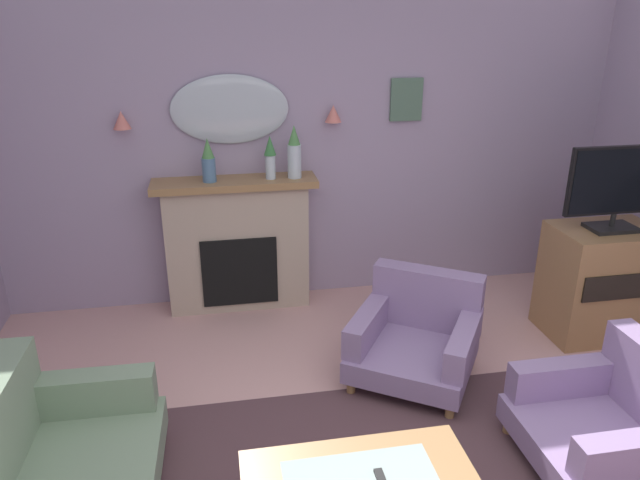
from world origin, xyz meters
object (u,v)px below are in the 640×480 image
mantel_vase_centre (294,153)px  framed_picture (406,100)px  wall_sconce_left (121,120)px  tv_flatscreen (620,186)px  wall_mirror (230,110)px  armchair_in_corner (613,420)px  mantel_vase_right (270,155)px  tv_cabinet (599,282)px  fireplace (238,246)px  mantel_vase_left (208,161)px  wall_sconce_right (333,114)px  armchair_by_coffee_table (417,335)px

mantel_vase_centre → framed_picture: size_ratio=1.22×
mantel_vase_centre → wall_sconce_left: bearing=174.9°
framed_picture → tv_flatscreen: (1.30, -1.16, -0.50)m
wall_mirror → armchair_in_corner: size_ratio=1.17×
mantel_vase_right → wall_mirror: (-0.30, 0.17, 0.35)m
mantel_vase_centre → tv_cabinet: mantel_vase_centre is taller
fireplace → tv_flatscreen: (2.80, -1.01, 0.68)m
mantel_vase_left → wall_mirror: 0.46m
framed_picture → armchair_in_corner: framed_picture is taller
wall_sconce_right → tv_cabinet: size_ratio=0.16×
mantel_vase_centre → fireplace: bearing=176.8°
wall_sconce_right → armchair_by_coffee_table: 1.96m
wall_mirror → tv_flatscreen: (2.80, -1.15, -0.46)m
wall_sconce_left → tv_cabinet: size_ratio=0.16×
fireplace → wall_mirror: 1.15m
mantel_vase_left → tv_cabinet: 3.27m
mantel_vase_left → framed_picture: (1.70, 0.18, 0.42)m
mantel_vase_right → wall_sconce_right: 0.64m
armchair_by_coffee_table → mantel_vase_right: bearing=125.6°
wall_sconce_right → mantel_vase_left: bearing=-173.5°
wall_sconce_left → wall_sconce_right: same height
mantel_vase_right → mantel_vase_left: bearing=-180.0°
armchair_in_corner → tv_flatscreen: 1.86m
mantel_vase_left → mantel_vase_right: mantel_vase_right is taller
fireplace → armchair_by_coffee_table: 1.77m
mantel_vase_right → wall_mirror: bearing=150.5°
mantel_vase_centre → tv_flatscreen: size_ratio=0.52×
mantel_vase_left → mantel_vase_right: 0.50m
wall_sconce_left → tv_cabinet: 4.00m
framed_picture → tv_flatscreen: bearing=-41.7°
mantel_vase_left → wall_sconce_right: wall_sconce_right is taller
fireplace → wall_sconce_right: bearing=6.2°
fireplace → tv_flatscreen: tv_flatscreen is taller
wall_sconce_left → tv_cabinet: wall_sconce_left is taller
mantel_vase_centre → mantel_vase_left: bearing=180.0°
fireplace → tv_cabinet: bearing=-19.4°
wall_mirror → tv_flatscreen: 3.07m
mantel_vase_right → armchair_in_corner: 3.07m
mantel_vase_centre → tv_flatscreen: bearing=-23.1°
wall_sconce_right → wall_mirror: bearing=176.6°
wall_mirror → wall_sconce_right: wall_mirror is taller
wall_sconce_right → tv_cabinet: wall_sconce_right is taller
wall_mirror → armchair_in_corner: 3.50m
wall_sconce_right → armchair_in_corner: 3.03m
armchair_in_corner → tv_flatscreen: bearing=58.8°
wall_sconce_left → tv_flatscreen: (3.65, -1.10, -0.41)m
wall_sconce_left → framed_picture: 2.35m
armchair_by_coffee_table → wall_mirror: bearing=130.0°
wall_sconce_left → fireplace: bearing=-6.2°
fireplace → wall_sconce_left: bearing=173.8°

